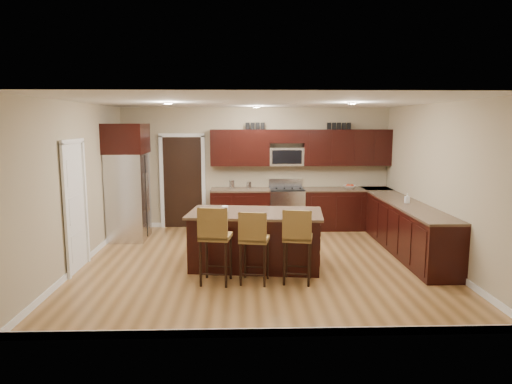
{
  "coord_description": "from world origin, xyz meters",
  "views": [
    {
      "loc": [
        -0.31,
        -7.53,
        2.37
      ],
      "look_at": [
        -0.06,
        0.4,
        1.16
      ],
      "focal_mm": 32.0,
      "sensor_mm": 36.0,
      "label": 1
    }
  ],
  "objects_px": {
    "range": "(286,208)",
    "island": "(255,241)",
    "stool_left": "(215,236)",
    "stool_mid": "(254,239)",
    "stool_right": "(297,237)",
    "refrigerator": "(128,181)"
  },
  "relations": [
    {
      "from": "range",
      "to": "stool_right",
      "type": "xyz_separation_m",
      "value": [
        -0.18,
        -3.49,
        0.23
      ]
    },
    {
      "from": "stool_left",
      "to": "stool_mid",
      "type": "bearing_deg",
      "value": 9.71
    },
    {
      "from": "refrigerator",
      "to": "stool_right",
      "type": "bearing_deg",
      "value": -41.2
    },
    {
      "from": "range",
      "to": "stool_right",
      "type": "height_order",
      "value": "stool_right"
    },
    {
      "from": "stool_left",
      "to": "stool_mid",
      "type": "xyz_separation_m",
      "value": [
        0.57,
        0.0,
        -0.05
      ]
    },
    {
      "from": "range",
      "to": "stool_right",
      "type": "distance_m",
      "value": 3.51
    },
    {
      "from": "range",
      "to": "refrigerator",
      "type": "height_order",
      "value": "refrigerator"
    },
    {
      "from": "stool_left",
      "to": "stool_mid",
      "type": "relative_size",
      "value": 1.07
    },
    {
      "from": "range",
      "to": "stool_right",
      "type": "bearing_deg",
      "value": -92.95
    },
    {
      "from": "stool_mid",
      "to": "refrigerator",
      "type": "bearing_deg",
      "value": 143.14
    },
    {
      "from": "island",
      "to": "stool_right",
      "type": "bearing_deg",
      "value": -48.29
    },
    {
      "from": "stool_right",
      "to": "island",
      "type": "bearing_deg",
      "value": 136.39
    },
    {
      "from": "island",
      "to": "stool_right",
      "type": "xyz_separation_m",
      "value": [
        0.59,
        -0.85,
        0.27
      ]
    },
    {
      "from": "refrigerator",
      "to": "range",
      "type": "bearing_deg",
      "value": 12.99
    },
    {
      "from": "stool_mid",
      "to": "refrigerator",
      "type": "height_order",
      "value": "refrigerator"
    },
    {
      "from": "stool_right",
      "to": "range",
      "type": "bearing_deg",
      "value": 98.49
    },
    {
      "from": "range",
      "to": "island",
      "type": "bearing_deg",
      "value": -106.24
    },
    {
      "from": "stool_right",
      "to": "refrigerator",
      "type": "relative_size",
      "value": 0.48
    },
    {
      "from": "range",
      "to": "island",
      "type": "height_order",
      "value": "range"
    },
    {
      "from": "island",
      "to": "stool_left",
      "type": "distance_m",
      "value": 1.09
    },
    {
      "from": "stool_mid",
      "to": "stool_right",
      "type": "height_order",
      "value": "stool_right"
    },
    {
      "from": "island",
      "to": "stool_mid",
      "type": "distance_m",
      "value": 0.88
    }
  ]
}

